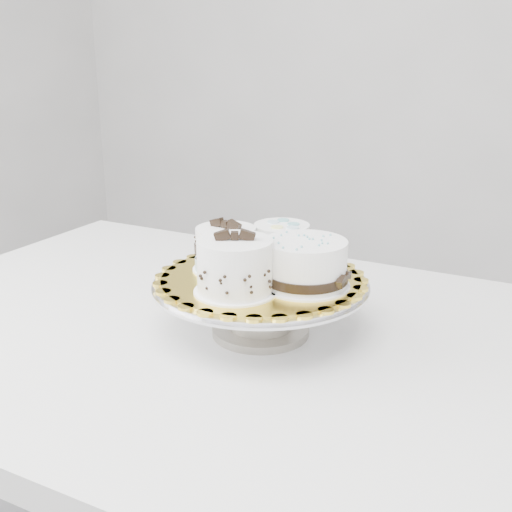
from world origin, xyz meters
The scene contains 7 objects.
table centered at (-0.01, 0.15, 0.68)m, with size 1.30×0.89×0.75m.
cake_stand centered at (0.04, 0.16, 0.81)m, with size 0.33×0.33×0.09m.
cake_board centered at (0.04, 0.16, 0.84)m, with size 0.31×0.31×0.00m, color gold.
cake_swirl centered at (0.04, 0.09, 0.88)m, with size 0.15×0.15×0.10m.
cake_banded centered at (-0.03, 0.16, 0.88)m, with size 0.11×0.11×0.09m.
cake_dots centered at (0.03, 0.23, 0.88)m, with size 0.12×0.12×0.07m.
cake_ribbon centered at (0.11, 0.16, 0.88)m, with size 0.14×0.13×0.07m.
Camera 1 is at (0.49, -0.65, 1.18)m, focal length 45.00 mm.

